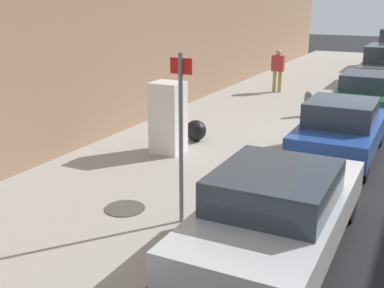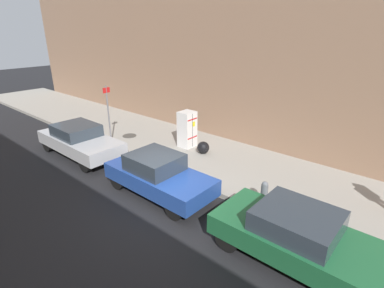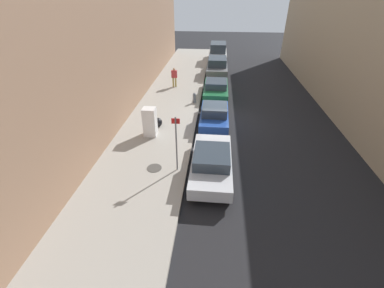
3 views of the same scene
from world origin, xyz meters
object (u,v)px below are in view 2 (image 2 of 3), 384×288
object	(u,v)px
parked_sedan_silver	(80,140)
fire_hydrant	(264,192)
parked_hatchback_blue	(158,175)
trash_bag	(203,148)
discarded_refrigerator	(187,129)
street_sign_post	(108,112)
parked_sedan_green	(302,238)

from	to	relation	value
parked_sedan_silver	fire_hydrant	bearing A→B (deg)	100.60
parked_sedan_silver	parked_hatchback_blue	bearing A→B (deg)	90.00
trash_bag	discarded_refrigerator	bearing A→B (deg)	-99.23
street_sign_post	parked_sedan_green	distance (m)	10.21
fire_hydrant	parked_sedan_silver	world-z (taller)	parked_sedan_silver
discarded_refrigerator	fire_hydrant	size ratio (longest dim) A/B	2.16
parked_sedan_silver	parked_hatchback_blue	distance (m)	5.08
parked_sedan_silver	parked_sedan_green	xyz separation A→B (m)	(-0.00, 10.07, -0.01)
street_sign_post	trash_bag	size ratio (longest dim) A/B	5.08
parked_sedan_silver	parked_sedan_green	bearing A→B (deg)	90.00
street_sign_post	trash_bag	bearing A→B (deg)	113.28
trash_bag	parked_sedan_green	size ratio (longest dim) A/B	0.12
street_sign_post	parked_sedan_green	xyz separation A→B (m)	(1.60, 10.04, -0.98)
parked_sedan_silver	discarded_refrigerator	bearing A→B (deg)	138.60
fire_hydrant	parked_sedan_silver	bearing A→B (deg)	-79.40
fire_hydrant	parked_hatchback_blue	xyz separation A→B (m)	(1.55, -3.17, 0.15)
fire_hydrant	parked_sedan_green	size ratio (longest dim) A/B	0.17
fire_hydrant	parked_hatchback_blue	world-z (taller)	parked_hatchback_blue
parked_sedan_green	street_sign_post	bearing A→B (deg)	-99.03
discarded_refrigerator	trash_bag	bearing A→B (deg)	80.77
street_sign_post	parked_sedan_silver	bearing A→B (deg)	-1.10
street_sign_post	parked_hatchback_blue	world-z (taller)	street_sign_post
fire_hydrant	trash_bag	xyz separation A→B (m)	(-1.88, -3.97, -0.12)
street_sign_post	parked_sedan_silver	distance (m)	1.87
fire_hydrant	parked_hatchback_blue	size ratio (longest dim) A/B	0.19
fire_hydrant	parked_hatchback_blue	bearing A→B (deg)	-64.05
discarded_refrigerator	parked_sedan_silver	world-z (taller)	discarded_refrigerator
fire_hydrant	parked_sedan_silver	size ratio (longest dim) A/B	0.17
parked_sedan_green	parked_hatchback_blue	bearing A→B (deg)	-90.00
trash_bag	parked_hatchback_blue	size ratio (longest dim) A/B	0.14
street_sign_post	parked_sedan_silver	world-z (taller)	street_sign_post
discarded_refrigerator	street_sign_post	bearing A→B (deg)	-57.44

